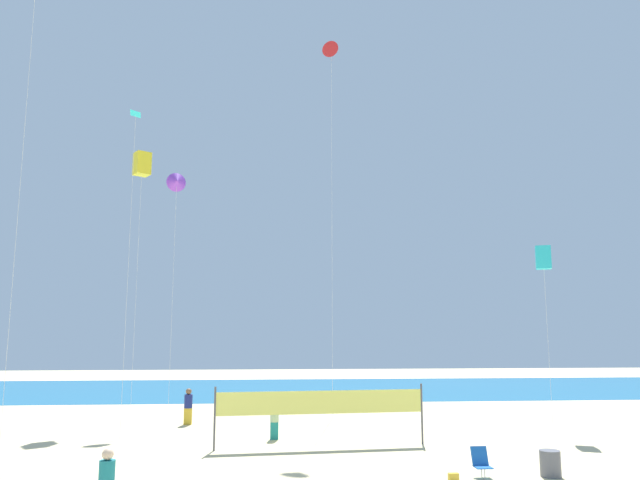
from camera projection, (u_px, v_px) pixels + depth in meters
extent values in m
cube|color=#1E6B99|center=(278.00, 389.00, 48.40)|extent=(120.00, 20.00, 0.01)
cube|color=gold|center=(188.00, 416.00, 29.58)|extent=(0.38, 0.23, 0.79)
cylinder|color=navy|center=(188.00, 401.00, 29.69)|extent=(0.40, 0.40, 0.65)
sphere|color=brown|center=(189.00, 391.00, 29.77)|extent=(0.29, 0.29, 0.29)
cylinder|color=#19727A|center=(107.00, 474.00, 14.58)|extent=(0.38, 0.38, 0.63)
sphere|color=beige|center=(108.00, 454.00, 14.65)|extent=(0.28, 0.28, 0.28)
cube|color=#19727A|center=(274.00, 431.00, 25.43)|extent=(0.35, 0.21, 0.72)
cylinder|color=#99B28C|center=(274.00, 415.00, 25.54)|extent=(0.36, 0.36, 0.60)
sphere|color=#997051|center=(275.00, 404.00, 25.60)|extent=(0.27, 0.27, 0.27)
cube|color=#1959B2|center=(483.00, 467.00, 18.70)|extent=(0.52, 0.48, 0.03)
cube|color=#1959B2|center=(479.00, 456.00, 19.03)|extent=(0.52, 0.23, 0.57)
cylinder|color=silver|center=(485.00, 474.00, 18.54)|extent=(0.03, 0.03, 0.32)
cylinder|color=silver|center=(482.00, 472.00, 18.82)|extent=(0.03, 0.03, 0.32)
cylinder|color=#595960|center=(550.00, 464.00, 18.86)|extent=(0.64, 0.64, 0.80)
cylinder|color=#4C4C51|center=(215.00, 418.00, 23.13)|extent=(0.08, 0.08, 2.40)
cylinder|color=#4C4C51|center=(422.00, 414.00, 24.54)|extent=(0.08, 0.08, 2.40)
cube|color=#EAE566|center=(321.00, 402.00, 23.92)|extent=(8.33, 0.79, 0.90)
cube|color=gold|center=(453.00, 477.00, 18.22)|extent=(0.31, 0.16, 0.25)
cylinder|color=silver|center=(128.00, 270.00, 26.69)|extent=(0.01, 0.01, 14.51)
pyramid|color=#26BFCC|center=(136.00, 113.00, 27.83)|extent=(0.68, 0.68, 0.28)
cylinder|color=silver|center=(332.00, 226.00, 33.25)|extent=(0.01, 0.01, 20.70)
cone|color=red|center=(331.00, 51.00, 34.84)|extent=(1.07, 0.80, 0.98)
cylinder|color=silver|center=(172.00, 297.00, 32.50)|extent=(0.01, 0.01, 12.83)
cone|color=purple|center=(177.00, 182.00, 33.48)|extent=(1.15, 0.73, 1.08)
cylinder|color=silver|center=(548.00, 341.00, 28.81)|extent=(0.01, 0.01, 8.13)
cube|color=#26BFCC|center=(543.00, 258.00, 29.44)|extent=(0.92, 0.92, 1.13)
cylinder|color=silver|center=(23.00, 147.00, 20.51)|extent=(0.01, 0.01, 21.51)
cylinder|color=silver|center=(136.00, 286.00, 33.73)|extent=(0.01, 0.01, 14.18)
cube|color=yellow|center=(142.00, 164.00, 34.82)|extent=(1.15, 1.15, 1.33)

